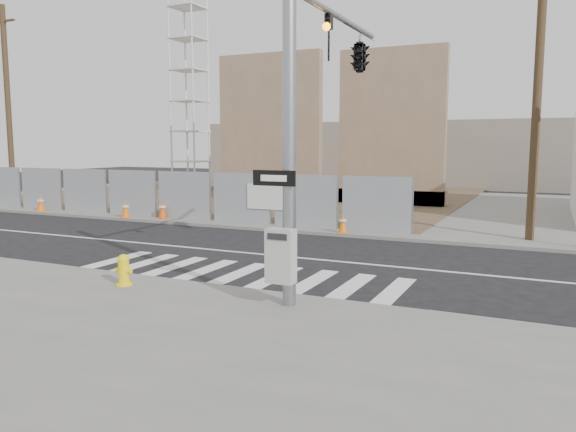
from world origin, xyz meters
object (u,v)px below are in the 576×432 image
at_px(crane_tower, 189,56).
at_px(traffic_cone_d, 343,223).
at_px(fire_hydrant, 124,270).
at_px(signal_pole, 340,78).
at_px(traffic_cone_c, 162,209).
at_px(traffic_cone_a, 41,203).
at_px(traffic_cone_b, 125,209).

relative_size(crane_tower, traffic_cone_d, 26.43).
bearing_deg(fire_hydrant, signal_pole, 26.11).
relative_size(fire_hydrant, traffic_cone_d, 1.03).
bearing_deg(traffic_cone_d, fire_hydrant, -101.71).
distance_m(traffic_cone_c, traffic_cone_d, 8.36).
xyz_separation_m(fire_hydrant, traffic_cone_d, (1.91, 9.20, -0.01)).
distance_m(fire_hydrant, traffic_cone_d, 9.40).
relative_size(fire_hydrant, traffic_cone_c, 0.92).
relative_size(fire_hydrant, traffic_cone_a, 0.91).
bearing_deg(fire_hydrant, traffic_cone_b, 120.91).
distance_m(crane_tower, traffic_cone_d, 21.77).
relative_size(signal_pole, traffic_cone_d, 10.19).
bearing_deg(traffic_cone_b, traffic_cone_a, 178.48).
bearing_deg(fire_hydrant, traffic_cone_c, 113.42).
height_order(traffic_cone_a, traffic_cone_c, traffic_cone_a).
xyz_separation_m(fire_hydrant, traffic_cone_c, (-6.43, 9.70, 0.02)).
height_order(fire_hydrant, traffic_cone_b, traffic_cone_b).
height_order(traffic_cone_a, traffic_cone_d, traffic_cone_a).
distance_m(crane_tower, traffic_cone_a, 15.25).
relative_size(crane_tower, traffic_cone_b, 24.10).
relative_size(crane_tower, fire_hydrant, 25.67).
height_order(traffic_cone_b, traffic_cone_d, traffic_cone_b).
xyz_separation_m(traffic_cone_a, traffic_cone_d, (15.18, -0.14, -0.04)).
height_order(signal_pole, fire_hydrant, signal_pole).
height_order(signal_pole, traffic_cone_a, signal_pole).
height_order(crane_tower, traffic_cone_c, crane_tower).
xyz_separation_m(traffic_cone_c, traffic_cone_d, (8.34, -0.50, -0.04)).
bearing_deg(traffic_cone_b, traffic_cone_c, 17.66).
bearing_deg(traffic_cone_b, crane_tower, 113.20).
height_order(crane_tower, fire_hydrant, crane_tower).
bearing_deg(signal_pole, traffic_cone_c, 147.06).
bearing_deg(traffic_cone_a, traffic_cone_b, -1.52).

